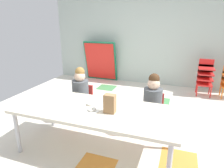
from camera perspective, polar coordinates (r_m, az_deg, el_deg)
ground_plane at (r=3.15m, az=2.02°, el=-13.01°), size 5.28×5.15×0.02m
back_wall at (r=5.24m, az=11.01°, el=13.71°), size 5.28×0.10×2.52m
craft_table at (r=2.43m, az=-4.79°, el=-8.02°), size 1.99×0.83×0.59m
seated_child_near_camera at (r=3.19m, az=-9.03°, el=-1.67°), size 0.32×0.31×0.92m
seated_child_middle_seat at (r=2.85m, az=11.70°, el=-4.23°), size 0.32×0.31×0.92m
kid_chair_red_stack at (r=4.83m, az=25.33°, el=2.33°), size 0.32×0.30×0.80m
folded_activity_table at (r=5.50m, az=-3.35°, el=6.59°), size 0.90×0.29×1.09m
paper_bag_brown at (r=2.26m, az=-0.64°, el=-5.69°), size 0.13×0.09×0.22m
paper_plate_near_edge at (r=2.35m, az=-5.82°, el=-7.67°), size 0.18×0.18×0.01m
paper_plate_center_table at (r=2.65m, az=-12.84°, el=-5.06°), size 0.18×0.18×0.01m
donut_powdered_on_plate at (r=2.34m, az=-5.83°, el=-7.26°), size 0.11×0.11×0.03m
donut_powdered_loose at (r=2.51m, az=-6.27°, el=-5.71°), size 0.10×0.10×0.03m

